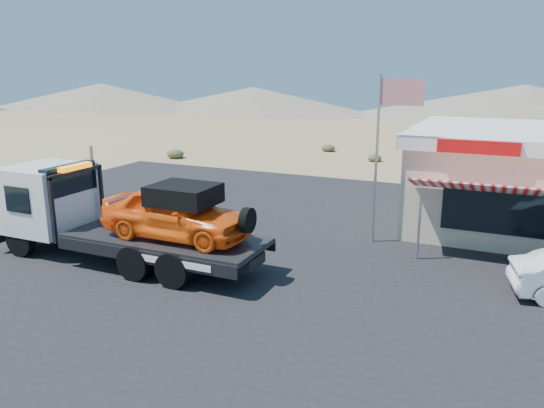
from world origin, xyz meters
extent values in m
plane|color=#8A724E|center=(0.00, 0.00, 0.00)|extent=(120.00, 120.00, 0.00)
cube|color=black|center=(2.00, 3.00, 0.01)|extent=(32.00, 24.00, 0.02)
cylinder|color=black|center=(-5.79, -1.89, 0.56)|extent=(1.07, 0.32, 1.07)
cylinder|color=black|center=(-5.79, 0.26, 0.56)|extent=(1.07, 0.32, 1.07)
cylinder|color=black|center=(-0.96, -1.89, 0.56)|extent=(1.07, 0.59, 1.07)
cylinder|color=black|center=(-0.96, 0.26, 0.56)|extent=(1.07, 0.59, 1.07)
cylinder|color=black|center=(0.44, -1.89, 0.56)|extent=(1.07, 0.59, 1.07)
cylinder|color=black|center=(0.44, 0.26, 0.56)|extent=(1.07, 0.59, 1.07)
cube|color=black|center=(-1.82, -0.82, 0.72)|extent=(8.80, 1.07, 0.32)
cube|color=silver|center=(-5.47, -0.82, 1.85)|extent=(2.36, 2.52, 2.25)
cube|color=black|center=(-4.45, -0.82, 2.60)|extent=(0.38, 2.15, 0.97)
cube|color=black|center=(-4.13, -0.82, 1.79)|extent=(0.11, 2.36, 2.15)
cube|color=orange|center=(-4.13, -0.82, 3.03)|extent=(0.27, 1.29, 0.16)
cube|color=black|center=(-0.64, -0.82, 1.01)|extent=(6.44, 2.47, 0.16)
imported|color=#FF580E|center=(-0.21, -0.82, 1.90)|extent=(4.73, 1.90, 1.61)
cube|color=black|center=(0.11, -0.82, 2.51)|extent=(1.93, 1.61, 0.59)
cube|color=red|center=(8.00, 4.74, 3.67)|extent=(2.60, 0.12, 0.45)
cylinder|color=#99999E|center=(6.50, 3.30, 1.12)|extent=(0.08, 0.08, 2.20)
cylinder|color=#99999E|center=(4.70, 4.50, 3.02)|extent=(0.10, 0.10, 6.00)
cube|color=#B20C14|center=(5.45, 4.50, 5.42)|extent=(1.50, 0.02, 0.90)
ellipsoid|color=#3C4123|center=(-17.70, 11.39, 0.22)|extent=(0.81, 0.81, 0.43)
ellipsoid|color=#3C4123|center=(-12.53, 17.11, 0.32)|extent=(1.20, 1.20, 0.65)
ellipsoid|color=#3C4123|center=(-3.64, 24.50, 0.28)|extent=(1.04, 1.04, 0.56)
ellipsoid|color=#3C4123|center=(0.64, 21.57, 0.26)|extent=(0.95, 0.95, 0.51)
cone|color=#726B59|center=(-25.00, 55.00, 1.75)|extent=(36.00, 36.00, 3.50)
cone|color=#726B59|center=(10.00, 58.00, 2.10)|extent=(44.00, 44.00, 4.20)
cone|color=#726B59|center=(-50.00, 52.00, 1.90)|extent=(40.00, 40.00, 3.80)
camera|label=1|loc=(8.94, -13.91, 6.24)|focal=35.00mm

